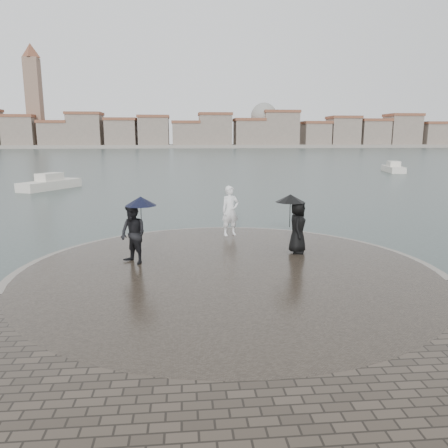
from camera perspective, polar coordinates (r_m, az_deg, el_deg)
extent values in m
plane|color=#2B3835|center=(9.68, 2.71, -14.11)|extent=(400.00, 400.00, 0.00)
cylinder|color=gray|center=(12.86, 0.54, -6.79)|extent=(12.50, 12.50, 0.32)
cylinder|color=#2D261E|center=(12.85, 0.54, -6.70)|extent=(11.90, 11.90, 0.36)
imported|color=white|center=(16.95, 0.83, 1.73)|extent=(0.82, 0.66, 1.94)
imported|color=black|center=(13.45, -11.78, -1.32)|extent=(1.11, 1.10, 1.81)
cylinder|color=black|center=(13.44, -10.75, 0.64)|extent=(0.02, 0.02, 0.90)
cone|color=black|center=(13.35, -10.84, 2.96)|extent=(0.97, 0.97, 0.28)
imported|color=black|center=(14.59, 9.61, -0.38)|extent=(0.80, 0.99, 1.75)
cylinder|color=black|center=(14.54, 8.61, 1.32)|extent=(0.02, 0.02, 0.90)
cone|color=black|center=(14.46, 8.67, 3.35)|extent=(1.00, 1.00, 0.26)
cube|color=gray|center=(171.70, -4.96, 10.10)|extent=(260.00, 20.00, 1.20)
cube|color=gray|center=(178.60, -24.97, 10.72)|extent=(11.00, 10.00, 11.00)
cube|color=brown|center=(178.75, -25.14, 12.64)|extent=(11.60, 10.60, 1.00)
cube|color=gray|center=(175.01, -21.18, 10.69)|extent=(10.00, 10.00, 9.00)
cube|color=brown|center=(175.10, -21.30, 12.33)|extent=(10.60, 10.60, 1.00)
cube|color=gray|center=(172.41, -17.63, 11.42)|extent=(12.00, 10.00, 12.00)
cube|color=brown|center=(172.60, -17.76, 13.58)|extent=(12.60, 10.60, 1.00)
cube|color=gray|center=(170.18, -13.25, 11.32)|extent=(11.00, 10.00, 10.00)
cube|color=brown|center=(170.30, -13.33, 13.17)|extent=(11.60, 10.60, 1.00)
cube|color=gray|center=(169.00, -9.14, 11.64)|extent=(11.00, 10.00, 11.00)
cube|color=brown|center=(169.16, -9.20, 13.67)|extent=(11.60, 10.60, 1.00)
cube|color=gray|center=(168.66, -4.98, 11.40)|extent=(10.00, 10.00, 9.00)
cube|color=brown|center=(168.74, -5.01, 13.10)|extent=(10.60, 10.60, 1.00)
cube|color=gray|center=(169.11, -1.17, 11.95)|extent=(12.00, 10.00, 12.00)
cube|color=brown|center=(169.30, -1.18, 14.15)|extent=(12.60, 10.60, 1.00)
cube|color=gray|center=(170.54, 3.28, 11.59)|extent=(11.00, 10.00, 10.00)
cube|color=brown|center=(170.65, 3.30, 13.44)|extent=(11.60, 10.60, 1.00)
cube|color=gray|center=(172.73, 7.31, 12.02)|extent=(13.00, 10.00, 13.00)
cube|color=brown|center=(172.97, 7.37, 14.33)|extent=(13.60, 10.60, 1.00)
cube|color=gray|center=(176.27, 11.83, 11.20)|extent=(10.00, 10.00, 9.00)
cube|color=brown|center=(176.35, 11.90, 12.83)|extent=(10.60, 10.60, 1.00)
cube|color=gray|center=(179.78, 15.26, 11.37)|extent=(11.00, 10.00, 11.00)
cube|color=brown|center=(179.93, 15.36, 13.27)|extent=(11.60, 10.60, 1.00)
cube|color=gray|center=(184.28, 18.82, 11.00)|extent=(11.00, 10.00, 10.00)
cube|color=brown|center=(184.38, 18.93, 12.71)|extent=(11.60, 10.60, 1.00)
cube|color=gray|center=(189.44, 22.22, 11.07)|extent=(12.00, 10.00, 12.00)
cube|color=brown|center=(189.61, 22.37, 13.02)|extent=(12.60, 10.60, 1.00)
cube|color=gray|center=(195.69, 25.62, 10.34)|extent=(10.00, 10.00, 9.00)
cube|color=brown|center=(195.76, 25.75, 11.80)|extent=(10.60, 10.60, 1.00)
cube|color=#846654|center=(179.31, -23.49, 14.21)|extent=(5.00, 5.00, 32.00)
cone|color=brown|center=(181.47, -23.98, 20.03)|extent=(6.80, 6.80, 5.00)
sphere|color=gray|center=(173.67, 5.22, 13.87)|extent=(10.00, 10.00, 10.00)
cube|color=silver|center=(37.93, -21.75, 4.61)|extent=(4.06, 5.59, 0.90)
cube|color=silver|center=(37.87, -21.81, 5.51)|extent=(2.02, 2.33, 0.90)
cube|color=silver|center=(56.48, 21.22, 6.60)|extent=(2.73, 5.71, 0.90)
cube|color=silver|center=(56.44, 21.26, 7.21)|extent=(1.60, 2.21, 0.90)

